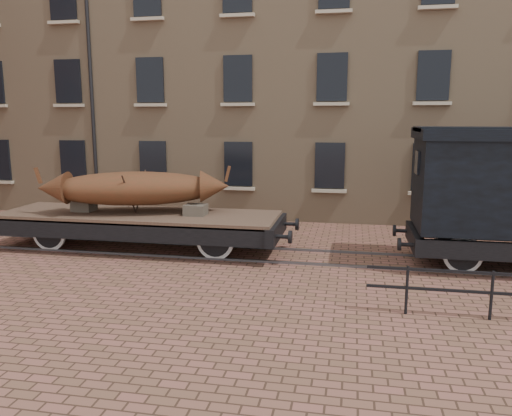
# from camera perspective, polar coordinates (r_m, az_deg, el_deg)

# --- Properties ---
(ground) EXTENTS (90.00, 90.00, 0.00)m
(ground) POSITION_cam_1_polar(r_m,az_deg,el_deg) (14.47, 3.29, -5.54)
(ground) COLOR brown
(warehouse_cream) EXTENTS (40.00, 10.19, 14.00)m
(warehouse_cream) POSITION_cam_1_polar(r_m,az_deg,el_deg) (24.03, 14.33, 17.22)
(warehouse_cream) COLOR tan
(warehouse_cream) RESTS_ON ground
(rail_track) EXTENTS (30.00, 1.52, 0.06)m
(rail_track) POSITION_cam_1_polar(r_m,az_deg,el_deg) (14.46, 3.29, -5.43)
(rail_track) COLOR #59595E
(rail_track) RESTS_ON ground
(flatcar_wagon) EXTENTS (9.49, 2.57, 1.43)m
(flatcar_wagon) POSITION_cam_1_polar(r_m,az_deg,el_deg) (15.47, -13.21, -1.37)
(flatcar_wagon) COLOR brown
(flatcar_wagon) RESTS_ON ground
(iron_boat) EXTENTS (5.69, 2.87, 1.41)m
(iron_boat) POSITION_cam_1_polar(r_m,az_deg,el_deg) (15.35, -13.68, 2.21)
(iron_boat) COLOR #5A2C19
(iron_boat) RESTS_ON flatcar_wagon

